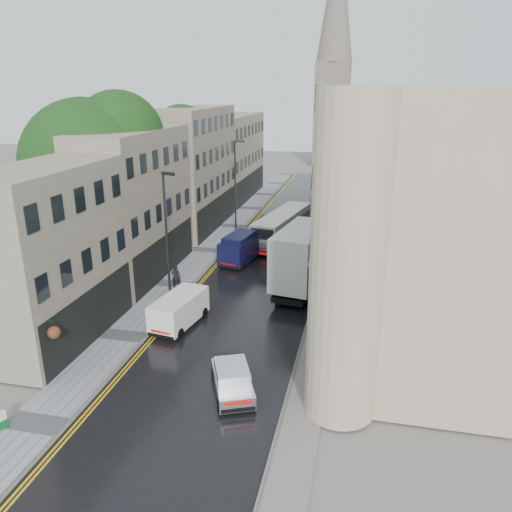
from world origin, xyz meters
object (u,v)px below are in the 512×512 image
at_px(white_van, 153,318).
at_px(navy_van, 222,252).
at_px(pedestrian, 176,277).
at_px(lamp_post_near, 167,239).
at_px(lamp_post_far, 235,186).
at_px(tree_far, 163,170).
at_px(cream_bus, 260,234).
at_px(white_lorry, 279,265).
at_px(silver_hatchback, 220,397).
at_px(estate_sign, 1,421).
at_px(tree_near, 90,187).

relative_size(white_van, navy_van, 0.88).
bearing_deg(pedestrian, white_van, 88.93).
height_order(lamp_post_near, lamp_post_far, lamp_post_far).
height_order(tree_far, cream_bus, tree_far).
relative_size(tree_far, white_lorry, 1.37).
bearing_deg(tree_far, navy_van, -46.77).
distance_m(silver_hatchback, pedestrian, 14.85).
bearing_deg(estate_sign, cream_bus, 103.19).
distance_m(pedestrian, estate_sign, 16.55).
xyz_separation_m(cream_bus, pedestrian, (-3.96, -10.70, -0.41)).
xyz_separation_m(cream_bus, lamp_post_near, (-3.59, -12.82, 3.11)).
bearing_deg(white_lorry, navy_van, 147.46).
bearing_deg(lamp_post_near, navy_van, 99.27).
distance_m(lamp_post_near, estate_sign, 15.02).
relative_size(cream_bus, white_lorry, 1.14).
height_order(tree_far, silver_hatchback, tree_far).
height_order(tree_near, cream_bus, tree_near).
bearing_deg(white_van, pedestrian, 109.12).
relative_size(lamp_post_far, estate_sign, 10.09).
distance_m(silver_hatchback, lamp_post_near, 13.38).
distance_m(silver_hatchback, navy_van, 19.23).
bearing_deg(silver_hatchback, pedestrian, 95.89).
relative_size(tree_far, estate_sign, 14.08).
bearing_deg(white_lorry, lamp_post_near, -150.92).
relative_size(tree_near, pedestrian, 7.76).
distance_m(white_lorry, white_van, 9.58).
bearing_deg(lamp_post_near, lamp_post_far, 110.91).
relative_size(white_van, lamp_post_near, 0.50).
bearing_deg(tree_far, estate_sign, -80.60).
bearing_deg(tree_near, lamp_post_far, 63.46).
distance_m(navy_van, estate_sign, 22.22).
distance_m(tree_near, pedestrian, 9.35).
bearing_deg(tree_far, lamp_post_near, -66.97).
bearing_deg(estate_sign, silver_hatchback, 46.29).
relative_size(white_lorry, silver_hatchback, 2.39).
xyz_separation_m(white_lorry, lamp_post_near, (-7.10, -2.52, 2.13)).
distance_m(cream_bus, lamp_post_near, 13.67).
bearing_deg(lamp_post_far, white_lorry, -82.82).
relative_size(tree_near, navy_van, 2.76).
distance_m(cream_bus, silver_hatchback, 23.95).
relative_size(cream_bus, silver_hatchback, 2.72).
bearing_deg(cream_bus, pedestrian, -99.91).
relative_size(tree_far, silver_hatchback, 3.28).
height_order(tree_near, estate_sign, tree_near).
distance_m(tree_far, white_van, 23.30).
relative_size(silver_hatchback, lamp_post_near, 0.43).
height_order(silver_hatchback, lamp_post_far, lamp_post_far).
bearing_deg(cream_bus, white_lorry, -60.77).
bearing_deg(lamp_post_near, white_van, -59.74).
relative_size(navy_van, lamp_post_near, 0.57).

